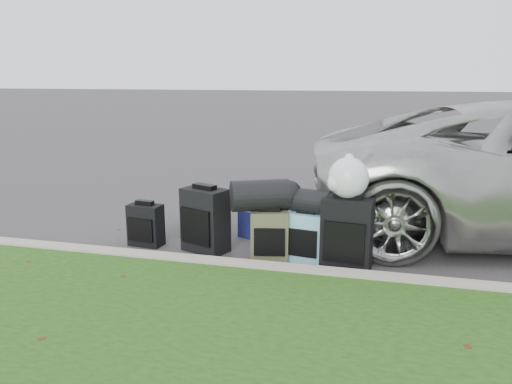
% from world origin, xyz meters
% --- Properties ---
extents(ground, '(120.00, 120.00, 0.00)m').
position_xyz_m(ground, '(0.00, 0.00, 0.00)').
color(ground, '#383535').
rests_on(ground, ground).
extents(curb, '(120.00, 0.18, 0.15)m').
position_xyz_m(curb, '(0.00, -1.00, 0.07)').
color(curb, '#9E937F').
rests_on(curb, ground).
extents(suitcase_small_black, '(0.39, 0.24, 0.47)m').
position_xyz_m(suitcase_small_black, '(-1.23, -0.38, 0.23)').
color(suitcase_small_black, black).
rests_on(suitcase_small_black, ground).
extents(suitcase_large_black_left, '(0.55, 0.45, 0.69)m').
position_xyz_m(suitcase_large_black_left, '(-0.52, -0.39, 0.35)').
color(suitcase_large_black_left, black).
rests_on(suitcase_large_black_left, ground).
extents(suitcase_olive, '(0.42, 0.31, 0.52)m').
position_xyz_m(suitcase_olive, '(0.22, -0.49, 0.26)').
color(suitcase_olive, '#41422A').
rests_on(suitcase_olive, ground).
extents(suitcase_teal, '(0.39, 0.26, 0.51)m').
position_xyz_m(suitcase_teal, '(0.59, -0.44, 0.26)').
color(suitcase_teal, '#6095B1').
rests_on(suitcase_teal, ground).
extents(suitcase_large_black_right, '(0.51, 0.34, 0.72)m').
position_xyz_m(suitcase_large_black_right, '(1.01, -0.55, 0.36)').
color(suitcase_large_black_right, black).
rests_on(suitcase_large_black_right, ground).
extents(tote_green, '(0.35, 0.31, 0.32)m').
position_xyz_m(tote_green, '(-0.90, 0.30, 0.16)').
color(tote_green, '#1C8020').
rests_on(tote_green, ground).
extents(tote_navy, '(0.38, 0.34, 0.33)m').
position_xyz_m(tote_navy, '(-0.13, 0.20, 0.16)').
color(tote_navy, navy).
rests_on(tote_navy, ground).
extents(duffel_left, '(0.67, 0.54, 0.32)m').
position_xyz_m(duffel_left, '(0.11, -0.48, 0.68)').
color(duffel_left, black).
rests_on(duffel_left, suitcase_olive).
extents(duffel_right, '(0.48, 0.35, 0.24)m').
position_xyz_m(duffel_right, '(0.62, -0.40, 0.63)').
color(duffel_right, black).
rests_on(duffel_right, suitcase_teal).
extents(trash_bag, '(0.39, 0.39, 0.39)m').
position_xyz_m(trash_bag, '(1.00, -0.52, 0.91)').
color(trash_bag, white).
rests_on(trash_bag, suitcase_large_black_right).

